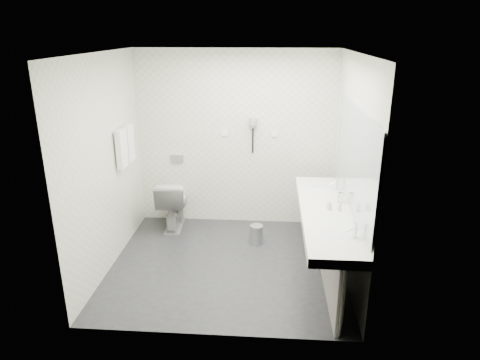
{
  "coord_description": "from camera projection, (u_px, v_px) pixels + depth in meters",
  "views": [
    {
      "loc": [
        0.5,
        -4.63,
        2.73
      ],
      "look_at": [
        0.15,
        0.15,
        1.05
      ],
      "focal_mm": 32.27,
      "sensor_mm": 36.0,
      "label": 1
    }
  ],
  "objects": [
    {
      "name": "vanity_post_near",
      "position": [
        341.0,
        303.0,
        3.93
      ],
      "size": [
        0.06,
        0.06,
        0.75
      ],
      "primitive_type": "cylinder",
      "color": "silver",
      "rests_on": "floor"
    },
    {
      "name": "switch_plate_a",
      "position": [
        225.0,
        133.0,
        6.07
      ],
      "size": [
        0.09,
        0.02,
        0.09
      ],
      "primitive_type": "cube",
      "color": "white",
      "rests_on": "wall_back"
    },
    {
      "name": "faucet_near",
      "position": [
        355.0,
        230.0,
        4.1
      ],
      "size": [
        0.04,
        0.04,
        0.15
      ],
      "primitive_type": "cylinder",
      "color": "silver",
      "rests_on": "vanity_counter"
    },
    {
      "name": "vanity_counter",
      "position": [
        325.0,
        214.0,
        4.77
      ],
      "size": [
        0.55,
        2.2,
        0.1
      ],
      "primitive_type": "cube",
      "color": "white",
      "rests_on": "floor"
    },
    {
      "name": "bin_lid",
      "position": [
        256.0,
        226.0,
        5.74
      ],
      "size": [
        0.17,
        0.17,
        0.02
      ],
      "primitive_type": "cylinder",
      "color": "#B2B5BA",
      "rests_on": "pedal_bin"
    },
    {
      "name": "vanity_post_far",
      "position": [
        319.0,
        212.0,
        5.88
      ],
      "size": [
        0.06,
        0.06,
        0.75
      ],
      "primitive_type": "cylinder",
      "color": "silver",
      "rests_on": "floor"
    },
    {
      "name": "pedal_bin",
      "position": [
        256.0,
        235.0,
        5.79
      ],
      "size": [
        0.23,
        0.23,
        0.24
      ],
      "primitive_type": "cylinder",
      "rotation": [
        0.0,
        0.0,
        0.39
      ],
      "color": "#B2B5BA",
      "rests_on": "floor"
    },
    {
      "name": "basin_near",
      "position": [
        333.0,
        238.0,
        4.15
      ],
      "size": [
        0.4,
        0.31,
        0.05
      ],
      "primitive_type": "ellipsoid",
      "color": "white",
      "rests_on": "vanity_counter"
    },
    {
      "name": "flush_plate",
      "position": [
        177.0,
        159.0,
        6.25
      ],
      "size": [
        0.18,
        0.02,
        0.12
      ],
      "primitive_type": "cube",
      "color": "#B2B5BA",
      "rests_on": "wall_back"
    },
    {
      "name": "wall_left",
      "position": [
        106.0,
        165.0,
        4.98
      ],
      "size": [
        0.0,
        2.6,
        2.6
      ],
      "primitive_type": "plane",
      "rotation": [
        1.57,
        0.0,
        1.57
      ],
      "color": "silver",
      "rests_on": "floor"
    },
    {
      "name": "switch_plate_b",
      "position": [
        274.0,
        134.0,
        6.03
      ],
      "size": [
        0.09,
        0.02,
        0.09
      ],
      "primitive_type": "cube",
      "color": "white",
      "rests_on": "wall_back"
    },
    {
      "name": "ceiling",
      "position": [
        225.0,
        53.0,
        4.47
      ],
      "size": [
        2.8,
        2.8,
        0.0
      ],
      "primitive_type": "plane",
      "rotation": [
        3.14,
        0.0,
        0.0
      ],
      "color": "white",
      "rests_on": "wall_back"
    },
    {
      "name": "dryer_cradle",
      "position": [
        253.0,
        123.0,
        5.98
      ],
      "size": [
        0.1,
        0.04,
        0.14
      ],
      "primitive_type": "cube",
      "color": "#939298",
      "rests_on": "wall_back"
    },
    {
      "name": "towel_near",
      "position": [
        122.0,
        149.0,
        5.34
      ],
      "size": [
        0.07,
        0.24,
        0.48
      ],
      "primitive_type": "cube",
      "color": "white",
      "rests_on": "towel_rail"
    },
    {
      "name": "dryer_barrel",
      "position": [
        253.0,
        122.0,
        5.9
      ],
      "size": [
        0.08,
        0.14,
        0.08
      ],
      "primitive_type": "cylinder",
      "rotation": [
        1.57,
        0.0,
        0.0
      ],
      "color": "#939298",
      "rests_on": "dryer_cradle"
    },
    {
      "name": "dryer_cord",
      "position": [
        253.0,
        141.0,
        6.05
      ],
      "size": [
        0.02,
        0.02,
        0.35
      ],
      "primitive_type": "cylinder",
      "color": "black",
      "rests_on": "dryer_cradle"
    },
    {
      "name": "towel_far",
      "position": [
        129.0,
        143.0,
        5.6
      ],
      "size": [
        0.07,
        0.24,
        0.48
      ],
      "primitive_type": "cube",
      "color": "white",
      "rests_on": "towel_rail"
    },
    {
      "name": "soap_bottle_a",
      "position": [
        329.0,
        205.0,
        4.74
      ],
      "size": [
        0.06,
        0.06,
        0.1
      ],
      "primitive_type": "imported",
      "rotation": [
        0.0,
        0.0,
        0.39
      ],
      "color": "silver",
      "rests_on": "vanity_counter"
    },
    {
      "name": "basin_far",
      "position": [
        320.0,
        190.0,
        5.37
      ],
      "size": [
        0.4,
        0.31,
        0.05
      ],
      "primitive_type": "ellipsoid",
      "color": "white",
      "rests_on": "vanity_counter"
    },
    {
      "name": "floor",
      "position": [
        227.0,
        264.0,
        5.3
      ],
      "size": [
        2.8,
        2.8,
        0.0
      ],
      "primitive_type": "plane",
      "color": "#27272B",
      "rests_on": "ground"
    },
    {
      "name": "toilet",
      "position": [
        173.0,
        203.0,
        6.2
      ],
      "size": [
        0.44,
        0.73,
        0.73
      ],
      "primitive_type": "imported",
      "rotation": [
        0.0,
        0.0,
        3.18
      ],
      "color": "white",
      "rests_on": "floor"
    },
    {
      "name": "wall_back",
      "position": [
        235.0,
        140.0,
        6.11
      ],
      "size": [
        2.8,
        0.0,
        2.8
      ],
      "primitive_type": "plane",
      "rotation": [
        1.57,
        0.0,
        0.0
      ],
      "color": "silver",
      "rests_on": "floor"
    },
    {
      "name": "wall_right",
      "position": [
        351.0,
        170.0,
        4.79
      ],
      "size": [
        0.0,
        2.6,
        2.6
      ],
      "primitive_type": "plane",
      "rotation": [
        1.57,
        0.0,
        -1.57
      ],
      "color": "silver",
      "rests_on": "floor"
    },
    {
      "name": "faucet_far",
      "position": [
        336.0,
        184.0,
        5.33
      ],
      "size": [
        0.04,
        0.04,
        0.15
      ],
      "primitive_type": "cylinder",
      "color": "silver",
      "rests_on": "vanity_counter"
    },
    {
      "name": "mirror",
      "position": [
        354.0,
        158.0,
        4.54
      ],
      "size": [
        0.02,
        2.2,
        1.05
      ],
      "primitive_type": "cube",
      "color": "#B2BCC6",
      "rests_on": "wall_right"
    },
    {
      "name": "vanity_panel",
      "position": [
        325.0,
        248.0,
        4.91
      ],
      "size": [
        0.03,
        2.15,
        0.75
      ],
      "primitive_type": "cube",
      "color": "gray",
      "rests_on": "floor"
    },
    {
      "name": "towel_rail",
      "position": [
        123.0,
        129.0,
        5.4
      ],
      "size": [
        0.02,
        0.62,
        0.02
      ],
      "primitive_type": "cylinder",
      "rotation": [
        1.57,
        0.0,
        0.0
      ],
      "color": "silver",
      "rests_on": "wall_left"
    },
    {
      "name": "wall_front",
      "position": [
        210.0,
        214.0,
        3.66
      ],
      "size": [
        2.8,
        0.0,
        2.8
      ],
      "primitive_type": "plane",
      "rotation": [
        -1.57,
        0.0,
        0.0
      ],
      "color": "silver",
      "rests_on": "floor"
    },
    {
      "name": "glass_left",
      "position": [
        340.0,
        198.0,
        4.94
      ],
      "size": [
        0.08,
        0.08,
        0.12
      ],
      "primitive_type": "cylinder",
      "rotation": [
        0.0,
        0.0,
        -0.3
      ],
      "color": "silver",
      "rests_on": "vanity_counter"
    },
    {
      "name": "soap_bottle_c",
      "position": [
        340.0,
        206.0,
        4.71
      ],
      "size": [
        0.04,
        0.04,
        0.11
      ],
      "primitive_type": "imported",
      "rotation": [
        0.0,
        0.0,
        -0.01
      ],
      "color": "silver",
      "rests_on": "vanity_counter"
    }
  ]
}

